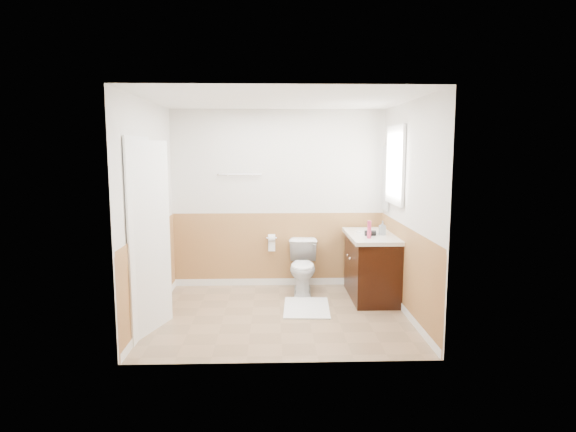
{
  "coord_description": "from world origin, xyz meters",
  "views": [
    {
      "loc": [
        -0.09,
        -5.54,
        1.95
      ],
      "look_at": [
        0.1,
        0.25,
        1.15
      ],
      "focal_mm": 30.3,
      "sensor_mm": 36.0,
      "label": 1
    }
  ],
  "objects_px": {
    "vanity_cabinet": "(371,268)",
    "lotion_bottle": "(369,230)",
    "soap_dispenser": "(382,228)",
    "toilet": "(303,267)",
    "bath_mat": "(307,308)"
  },
  "relations": [
    {
      "from": "vanity_cabinet",
      "to": "lotion_bottle",
      "type": "relative_size",
      "value": 5.0
    },
    {
      "from": "bath_mat",
      "to": "vanity_cabinet",
      "type": "height_order",
      "value": "vanity_cabinet"
    },
    {
      "from": "vanity_cabinet",
      "to": "soap_dispenser",
      "type": "distance_m",
      "value": 0.56
    },
    {
      "from": "bath_mat",
      "to": "soap_dispenser",
      "type": "bearing_deg",
      "value": 21.08
    },
    {
      "from": "vanity_cabinet",
      "to": "soap_dispenser",
      "type": "height_order",
      "value": "soap_dispenser"
    },
    {
      "from": "bath_mat",
      "to": "vanity_cabinet",
      "type": "bearing_deg",
      "value": 26.51
    },
    {
      "from": "toilet",
      "to": "bath_mat",
      "type": "distance_m",
      "value": 0.78
    },
    {
      "from": "toilet",
      "to": "soap_dispenser",
      "type": "relative_size",
      "value": 3.89
    },
    {
      "from": "toilet",
      "to": "soap_dispenser",
      "type": "height_order",
      "value": "soap_dispenser"
    },
    {
      "from": "lotion_bottle",
      "to": "soap_dispenser",
      "type": "xyz_separation_m",
      "value": [
        0.22,
        0.24,
        -0.02
      ]
    },
    {
      "from": "soap_dispenser",
      "to": "toilet",
      "type": "bearing_deg",
      "value": 162.97
    },
    {
      "from": "vanity_cabinet",
      "to": "soap_dispenser",
      "type": "relative_size",
      "value": 6.05
    },
    {
      "from": "toilet",
      "to": "vanity_cabinet",
      "type": "bearing_deg",
      "value": -12.56
    },
    {
      "from": "soap_dispenser",
      "to": "lotion_bottle",
      "type": "bearing_deg",
      "value": -132.17
    },
    {
      "from": "toilet",
      "to": "vanity_cabinet",
      "type": "distance_m",
      "value": 0.92
    }
  ]
}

